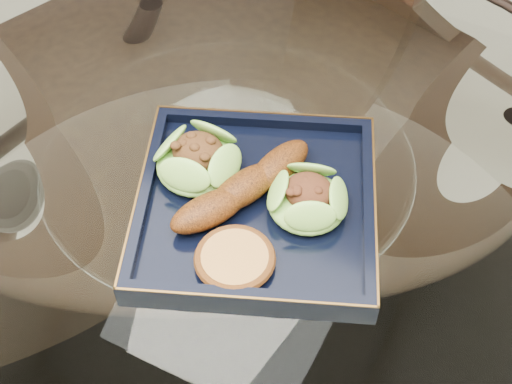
% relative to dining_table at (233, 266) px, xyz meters
% --- Properties ---
extents(dining_table, '(1.13, 1.13, 0.77)m').
position_rel_dining_table_xyz_m(dining_table, '(0.00, 0.00, 0.00)').
color(dining_table, white).
rests_on(dining_table, ground).
extents(dining_chair, '(0.58, 0.58, 1.04)m').
position_rel_dining_table_xyz_m(dining_chair, '(-0.16, 0.42, -0.02)').
color(dining_chair, black).
rests_on(dining_chair, ground).
extents(navy_plate, '(0.35, 0.35, 0.02)m').
position_rel_dining_table_xyz_m(navy_plate, '(0.04, -0.02, 0.17)').
color(navy_plate, black).
rests_on(navy_plate, dining_table).
extents(lettuce_wrap_left, '(0.13, 0.13, 0.04)m').
position_rel_dining_table_xyz_m(lettuce_wrap_left, '(-0.04, -0.00, 0.20)').
color(lettuce_wrap_left, '#4C8C28').
rests_on(lettuce_wrap_left, navy_plate).
extents(lettuce_wrap_right, '(0.09, 0.09, 0.03)m').
position_rel_dining_table_xyz_m(lettuce_wrap_right, '(0.10, -0.00, 0.20)').
color(lettuce_wrap_right, '#51992C').
rests_on(lettuce_wrap_right, navy_plate).
extents(roasted_plantain, '(0.11, 0.19, 0.04)m').
position_rel_dining_table_xyz_m(roasted_plantain, '(0.03, -0.02, 0.20)').
color(roasted_plantain, '#642C0A').
rests_on(roasted_plantain, navy_plate).
extents(crumb_patty, '(0.08, 0.08, 0.01)m').
position_rel_dining_table_xyz_m(crumb_patty, '(0.06, -0.10, 0.19)').
color(crumb_patty, '#B1763B').
rests_on(crumb_patty, navy_plate).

